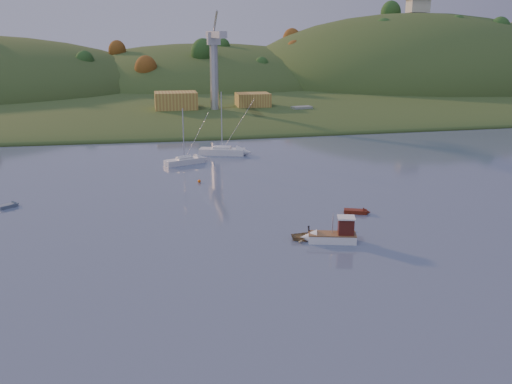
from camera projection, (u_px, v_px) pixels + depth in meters
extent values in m
cube|color=#2E461C|center=(180.00, 84.00, 254.97)|extent=(620.00, 220.00, 1.50)
ellipsoid|color=#2E461C|center=(193.00, 101.00, 193.61)|extent=(640.00, 150.00, 7.00)
ellipsoid|color=#2E461C|center=(207.00, 88.00, 237.96)|extent=(140.00, 120.00, 36.00)
ellipsoid|color=#2E461C|center=(412.00, 87.00, 239.71)|extent=(150.00, 130.00, 60.00)
cube|color=beige|center=(418.00, 6.00, 230.88)|extent=(8.00, 6.00, 5.00)
cube|color=slate|center=(225.00, 114.00, 153.62)|extent=(42.00, 16.00, 2.40)
cube|color=#A97838|center=(176.00, 101.00, 151.16)|extent=(11.00, 8.00, 4.80)
cube|color=#A97838|center=(253.00, 100.00, 156.14)|extent=(9.00, 7.00, 4.00)
cylinder|color=#B7B7BC|center=(214.00, 76.00, 148.40)|extent=(2.20, 2.20, 18.00)
cube|color=#B7B7BC|center=(214.00, 38.00, 145.82)|extent=(3.20, 3.20, 3.20)
cube|color=#B7B7BC|center=(218.00, 35.00, 137.06)|extent=(1.80, 18.00, 1.60)
cube|color=#B7B7BC|center=(211.00, 34.00, 150.27)|extent=(1.80, 10.00, 1.60)
cube|color=white|center=(332.00, 238.00, 63.38)|extent=(5.58, 3.17, 0.95)
cone|color=white|center=(308.00, 237.00, 63.54)|extent=(2.27, 2.30, 1.90)
cube|color=brown|center=(332.00, 234.00, 63.25)|extent=(5.59, 3.22, 0.13)
cube|color=#4A1711|center=(346.00, 226.00, 62.91)|extent=(2.03, 1.96, 1.90)
cube|color=white|center=(346.00, 218.00, 62.64)|extent=(2.29, 2.21, 0.16)
cylinder|color=silver|center=(333.00, 223.00, 62.91)|extent=(0.10, 0.10, 2.53)
cube|color=white|center=(184.00, 161.00, 100.68)|extent=(7.37, 4.70, 0.98)
cube|color=white|center=(184.00, 158.00, 100.53)|extent=(3.07, 2.50, 0.62)
cylinder|color=silver|center=(183.00, 134.00, 99.34)|extent=(0.18, 0.18, 8.87)
cylinder|color=silver|center=(184.00, 157.00, 100.46)|extent=(2.67, 1.20, 0.12)
cylinder|color=white|center=(184.00, 156.00, 100.44)|extent=(2.43, 1.29, 0.36)
cube|color=silver|center=(222.00, 152.00, 108.36)|extent=(8.93, 5.09, 1.18)
cube|color=silver|center=(222.00, 148.00, 108.19)|extent=(3.65, 2.82, 0.75)
cylinder|color=silver|center=(222.00, 121.00, 106.75)|extent=(0.18, 0.18, 10.70)
cylinder|color=silver|center=(222.00, 147.00, 108.12)|extent=(3.29, 1.17, 0.12)
cylinder|color=silver|center=(222.00, 147.00, 108.09)|extent=(2.96, 1.27, 0.36)
imported|color=#9D8556|center=(309.00, 236.00, 64.16)|extent=(4.20, 3.24, 0.80)
imported|color=black|center=(309.00, 234.00, 64.08)|extent=(0.40, 0.55, 1.41)
cube|color=#5B1A0D|center=(355.00, 211.00, 73.48)|extent=(3.13, 2.17, 0.48)
cone|color=#5B1A0D|center=(367.00, 212.00, 73.21)|extent=(1.38, 1.46, 1.16)
cube|color=slate|center=(7.00, 206.00, 75.85)|extent=(2.59, 2.38, 0.44)
cone|color=slate|center=(16.00, 204.00, 76.76)|extent=(1.35, 1.38, 1.08)
cube|color=slate|center=(302.00, 115.00, 153.74)|extent=(13.21, 6.87, 1.62)
cube|color=#B7B7BC|center=(302.00, 110.00, 153.38)|extent=(5.81, 3.70, 2.15)
sphere|color=#FF640D|center=(347.00, 228.00, 67.26)|extent=(0.50, 0.50, 0.50)
sphere|color=#FF640D|center=(199.00, 181.00, 88.34)|extent=(0.50, 0.50, 0.50)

